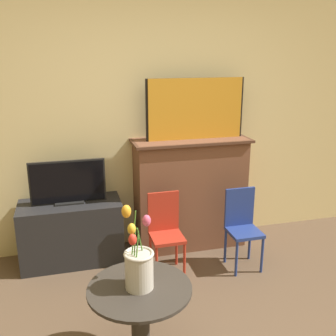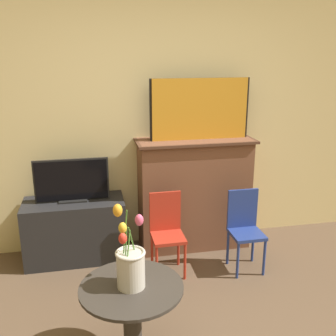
# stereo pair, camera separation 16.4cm
# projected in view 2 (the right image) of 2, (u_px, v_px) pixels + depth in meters

# --- Properties ---
(wall_back) EXTENTS (8.00, 0.06, 2.70)m
(wall_back) POSITION_uv_depth(u_px,v_px,m) (152.00, 113.00, 3.86)
(wall_back) COLOR beige
(wall_back) RESTS_ON ground
(fireplace_mantel) EXTENTS (1.15, 0.42, 1.12)m
(fireplace_mantel) POSITION_uv_depth(u_px,v_px,m) (194.00, 192.00, 3.94)
(fireplace_mantel) COLOR brown
(fireplace_mantel) RESTS_ON ground
(painting) EXTENTS (0.97, 0.03, 0.58)m
(painting) POSITION_uv_depth(u_px,v_px,m) (200.00, 109.00, 3.72)
(painting) COLOR black
(painting) RESTS_ON fireplace_mantel
(tv_stand) EXTENTS (0.93, 0.44, 0.59)m
(tv_stand) POSITION_uv_depth(u_px,v_px,m) (75.00, 230.00, 3.75)
(tv_stand) COLOR #232326
(tv_stand) RESTS_ON ground
(tv_monitor) EXTENTS (0.68, 0.12, 0.40)m
(tv_monitor) POSITION_uv_depth(u_px,v_px,m) (72.00, 181.00, 3.62)
(tv_monitor) COLOR black
(tv_monitor) RESTS_ON tv_stand
(chair_red) EXTENTS (0.28, 0.28, 0.74)m
(chair_red) POSITION_uv_depth(u_px,v_px,m) (167.00, 228.00, 3.50)
(chair_red) COLOR #B22D1E
(chair_red) RESTS_ON ground
(chair_blue) EXTENTS (0.28, 0.28, 0.74)m
(chair_blue) POSITION_uv_depth(u_px,v_px,m) (245.00, 225.00, 3.57)
(chair_blue) COLOR navy
(chair_blue) RESTS_ON ground
(side_table) EXTENTS (0.64, 0.64, 0.57)m
(side_table) POSITION_uv_depth(u_px,v_px,m) (132.00, 315.00, 2.43)
(side_table) COLOR #332D28
(side_table) RESTS_ON ground
(vase_tulips) EXTENTS (0.19, 0.23, 0.53)m
(vase_tulips) POSITION_uv_depth(u_px,v_px,m) (130.00, 264.00, 2.33)
(vase_tulips) COLOR beige
(vase_tulips) RESTS_ON side_table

